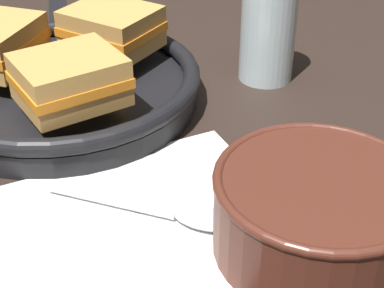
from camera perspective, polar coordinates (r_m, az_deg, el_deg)
name	(u,v)px	position (r m, az deg, el deg)	size (l,w,h in m)	color
ground_plane	(156,198)	(0.51, -3.52, -5.29)	(4.00, 4.00, 0.00)	black
napkin	(141,225)	(0.48, -5.00, -7.82)	(0.27, 0.24, 0.00)	white
soup_bowl	(317,209)	(0.45, 12.01, -6.23)	(0.16, 0.16, 0.07)	#4C2319
spoon	(178,212)	(0.48, -1.33, -6.64)	(0.15, 0.12, 0.01)	silver
skillet	(64,85)	(0.66, -12.30, 5.60)	(0.30, 0.42, 0.04)	black
sandwich_near_left	(70,79)	(0.57, -11.77, 6.15)	(0.11, 0.11, 0.05)	#C18E47
sandwich_near_right	(112,29)	(0.68, -7.77, 11.04)	(0.13, 0.13, 0.05)	#C18E47
drinking_glass	(268,28)	(0.68, 7.41, 11.11)	(0.06, 0.06, 0.12)	silver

